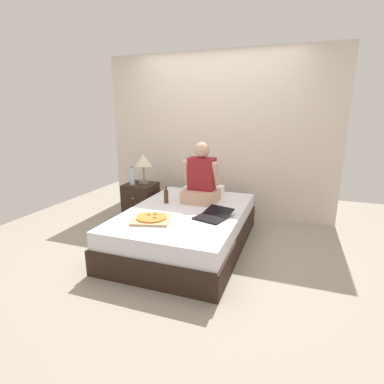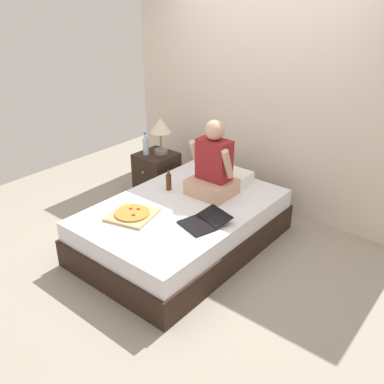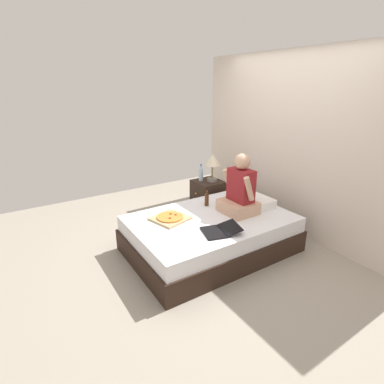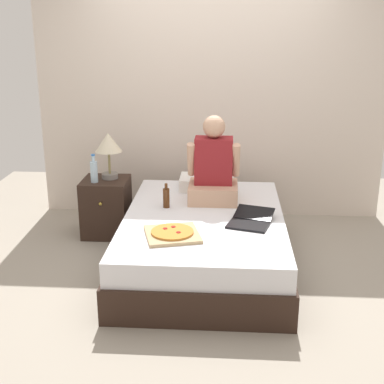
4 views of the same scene
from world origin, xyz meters
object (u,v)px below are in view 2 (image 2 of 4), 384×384
(person_seated, at_px, (213,168))
(water_bottle, at_px, (146,146))
(nightstand_left, at_px, (157,175))
(beer_bottle_on_bed, at_px, (169,182))
(lamp_on_left_nightstand, at_px, (160,128))
(pizza_box, at_px, (132,214))
(laptop, at_px, (202,222))
(bed, at_px, (183,226))

(person_seated, bearing_deg, water_bottle, 171.34)
(nightstand_left, relative_size, beer_bottle_on_bed, 2.56)
(lamp_on_left_nightstand, distance_m, pizza_box, 1.45)
(pizza_box, bearing_deg, water_bottle, 129.37)
(water_bottle, bearing_deg, laptop, -27.02)
(bed, xyz_separation_m, nightstand_left, (-1.00, 0.67, 0.05))
(lamp_on_left_nightstand, bearing_deg, beer_bottle_on_bed, -41.31)
(lamp_on_left_nightstand, height_order, laptop, lamp_on_left_nightstand)
(nightstand_left, xyz_separation_m, water_bottle, (-0.08, -0.09, 0.39))
(beer_bottle_on_bed, bearing_deg, laptop, -25.34)
(bed, height_order, pizza_box, pizza_box)
(nightstand_left, bearing_deg, beer_bottle_on_bed, -36.84)
(lamp_on_left_nightstand, bearing_deg, bed, -36.80)
(nightstand_left, height_order, beer_bottle_on_bed, beer_bottle_on_bed)
(lamp_on_left_nightstand, relative_size, laptop, 0.92)
(water_bottle, relative_size, laptop, 0.57)
(bed, distance_m, nightstand_left, 1.20)
(pizza_box, height_order, beer_bottle_on_bed, beer_bottle_on_bed)
(nightstand_left, distance_m, laptop, 1.63)
(bed, relative_size, person_seated, 2.63)
(person_seated, bearing_deg, nightstand_left, 166.05)
(laptop, xyz_separation_m, beer_bottle_on_bed, (-0.72, 0.34, 0.07))
(bed, xyz_separation_m, water_bottle, (-1.08, 0.58, 0.44))
(lamp_on_left_nightstand, height_order, pizza_box, lamp_on_left_nightstand)
(nightstand_left, distance_m, pizza_box, 1.39)
(beer_bottle_on_bed, bearing_deg, water_bottle, 151.37)
(person_seated, xyz_separation_m, beer_bottle_on_bed, (-0.41, -0.23, -0.20))
(nightstand_left, relative_size, pizza_box, 1.15)
(bed, xyz_separation_m, lamp_on_left_nightstand, (-0.96, 0.72, 0.66))
(lamp_on_left_nightstand, distance_m, water_bottle, 0.28)
(lamp_on_left_nightstand, relative_size, water_bottle, 1.63)
(water_bottle, distance_m, laptop, 1.65)
(bed, relative_size, beer_bottle_on_bed, 9.33)
(person_seated, height_order, laptop, person_seated)
(bed, height_order, nightstand_left, nightstand_left)
(water_bottle, height_order, laptop, water_bottle)
(lamp_on_left_nightstand, relative_size, person_seated, 0.58)
(nightstand_left, bearing_deg, person_seated, -13.95)
(nightstand_left, bearing_deg, laptop, -31.16)
(lamp_on_left_nightstand, relative_size, beer_bottle_on_bed, 2.05)
(laptop, relative_size, pizza_box, 0.99)
(pizza_box, bearing_deg, lamp_on_left_nightstand, 121.89)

